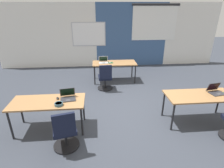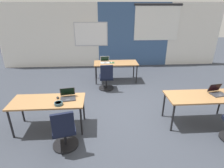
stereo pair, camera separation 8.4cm
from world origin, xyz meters
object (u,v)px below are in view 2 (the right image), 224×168
object	(u,v)px
desk_near_left	(48,103)
laptop_far_left	(105,61)
desk_far_center	(116,64)
snack_bowl	(58,103)
laptop_near_left_inner	(68,96)
mouse_near_left_inner	(58,98)
chair_near_left_inner	(64,132)
laptop_near_right_end	(217,92)
desk_near_right	(201,98)
mouse_far_left	(111,62)
chair_far_left	(106,79)

from	to	relation	value
desk_near_left	laptop_far_left	bearing A→B (deg)	64.48
desk_near_left	desk_far_center	size ratio (longest dim) A/B	1.00
snack_bowl	laptop_near_left_inner	bearing A→B (deg)	62.73
laptop_near_left_inner	snack_bowl	world-z (taller)	laptop_near_left_inner
mouse_near_left_inner	snack_bowl	bearing A→B (deg)	-75.03
laptop_near_left_inner	chair_near_left_inner	world-z (taller)	laptop_near_left_inner
mouse_near_left_inner	snack_bowl	xyz separation A→B (m)	(0.08, -0.30, 0.02)
desk_far_center	laptop_near_right_end	xyz separation A→B (m)	(2.17, -2.73, 0.11)
laptop_far_left	snack_bowl	xyz separation A→B (m)	(-1.07, -3.03, -0.01)
laptop_near_left_inner	chair_near_left_inner	bearing A→B (deg)	-98.34
desk_near_right	laptop_far_left	distance (m)	3.55
mouse_near_left_inner	laptop_far_left	xyz separation A→B (m)	(1.15, 2.74, 0.03)
desk_near_right	mouse_near_left_inner	world-z (taller)	mouse_near_left_inner
desk_near_right	chair_near_left_inner	bearing A→B (deg)	-167.33
desk_far_center	laptop_far_left	distance (m)	0.42
desk_near_left	laptop_near_left_inner	distance (m)	0.45
chair_near_left_inner	laptop_near_right_end	world-z (taller)	laptop_near_right_end
desk_near_left	laptop_near_left_inner	world-z (taller)	laptop_near_left_inner
mouse_far_left	snack_bowl	size ratio (longest dim) A/B	0.59
desk_far_center	laptop_near_right_end	world-z (taller)	laptop_near_right_end
laptop_near_right_end	desk_near_right	bearing A→B (deg)	-179.72
laptop_near_left_inner	mouse_far_left	distance (m)	2.93
chair_near_left_inner	desk_near_right	bearing A→B (deg)	179.34
desk_near_left	snack_bowl	size ratio (longest dim) A/B	9.01
chair_near_left_inner	mouse_far_left	world-z (taller)	chair_near_left_inner
desk_far_center	mouse_near_left_inner	size ratio (longest dim) A/B	14.28
mouse_near_left_inner	laptop_near_right_end	xyz separation A→B (m)	(3.71, -0.02, 0.03)
chair_near_left_inner	laptop_near_right_end	size ratio (longest dim) A/B	2.45
mouse_near_left_inner	chair_far_left	bearing A→B (deg)	59.01
chair_near_left_inner	mouse_far_left	xyz separation A→B (m)	(1.14, 3.47, 0.36)
desk_near_left	chair_far_left	world-z (taller)	chair_far_left
desk_near_right	desk_near_left	bearing A→B (deg)	180.00
chair_far_left	mouse_near_left_inner	bearing A→B (deg)	56.44
desk_near_right	snack_bowl	bearing A→B (deg)	-176.36
laptop_far_left	laptop_near_left_inner	bearing A→B (deg)	-111.01
desk_near_right	desk_far_center	world-z (taller)	same
desk_near_right	laptop_near_right_end	world-z (taller)	laptop_near_right_end
chair_far_left	snack_bowl	distance (m)	2.52
desk_far_center	laptop_near_left_inner	distance (m)	3.02
mouse_near_left_inner	laptop_far_left	distance (m)	2.97
mouse_near_left_inner	mouse_far_left	bearing A→B (deg)	62.85
laptop_near_right_end	chair_far_left	bearing A→B (deg)	132.74
desk_near_left	chair_near_left_inner	distance (m)	0.87
desk_near_left	laptop_far_left	world-z (taller)	laptop_far_left
desk_near_left	mouse_near_left_inner	size ratio (longest dim) A/B	14.28
laptop_near_left_inner	chair_far_left	world-z (taller)	laptop_near_left_inner
snack_bowl	mouse_near_left_inner	bearing A→B (deg)	104.97
desk_near_left	laptop_far_left	size ratio (longest dim) A/B	4.66
chair_near_left_inner	laptop_near_right_end	xyz separation A→B (m)	(3.47, 0.76, 0.39)
laptop_near_left_inner	snack_bowl	size ratio (longest dim) A/B	2.12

